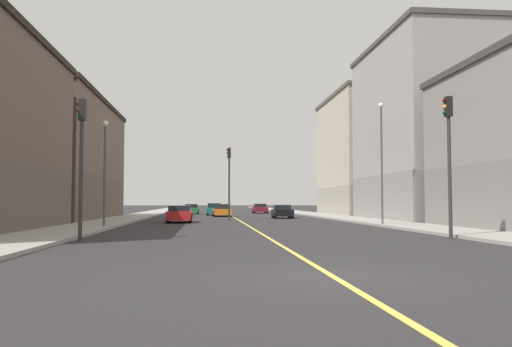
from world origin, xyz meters
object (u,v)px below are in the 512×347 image
Objects in this scene: building_left_far at (376,155)px; building_right_midblock at (42,159)px; car_teal at (214,209)px; car_red at (179,214)px; car_orange at (221,211)px; traffic_light_right_near at (81,149)px; street_lamp_left_near at (382,151)px; car_green at (191,209)px; car_maroon at (260,208)px; traffic_light_median_far at (229,174)px; car_black at (282,212)px; building_left_mid at (440,130)px; traffic_light_left_near at (449,147)px; street_lamp_right_near at (105,161)px.

building_left_far reaches higher than building_right_midblock.
car_red is (-3.01, -21.81, -0.04)m from car_teal.
building_right_midblock is at bearing -154.03° from car_orange.
street_lamp_left_near is (17.00, 11.84, 1.20)m from traffic_light_right_near.
car_red is 27.56m from car_green.
car_maroon is at bearing 19.40° from car_green.
traffic_light_median_far is 7.88m from car_black.
car_orange is (-18.95, 12.65, -7.28)m from building_left_mid.
traffic_light_left_near is at bearing -69.64° from traffic_light_median_far.
building_right_midblock is at bearing -122.83° from car_green.
traffic_light_left_near reaches higher than car_red.
traffic_light_median_far reaches higher than car_black.
street_lamp_right_near is at bearing -156.55° from building_left_mid.
building_right_midblock is 3.35× the size of street_lamp_right_near.
building_left_far is at bearing 39.38° from traffic_light_median_far.
street_lamp_right_near is at bearing -96.56° from car_green.
traffic_light_median_far is 23.14m from car_green.
street_lamp_right_near is 1.42× the size of car_maroon.
building_right_midblock is 4.62× the size of car_orange.
street_lamp_left_near is at bearing -107.84° from building_left_far.
car_maroon is (-4.45, 37.75, -4.38)m from street_lamp_left_near.
building_left_mid reaches higher than car_green.
street_lamp_right_near is (-8.15, -13.68, -0.02)m from traffic_light_median_far.
traffic_light_right_near is 10.14m from street_lamp_right_near.
building_left_far is 0.77× the size of building_right_midblock.
building_left_mid is 28.17m from car_teal.
car_teal is (-10.90, 28.69, -4.34)m from street_lamp_left_near.
building_left_mid is 3.70× the size of car_red.
traffic_light_right_near is 0.92× the size of street_lamp_right_near.
car_black is at bearing -46.18° from car_orange.
street_lamp_left_near is at bearing -83.27° from car_maroon.
traffic_light_right_near reaches higher than car_orange.
traffic_light_right_near is at bearing -98.56° from car_teal.
car_orange is 1.12× the size of car_teal.
car_teal is at bearing 96.34° from car_orange.
car_teal is (-19.64, 18.86, -7.23)m from building_left_mid.
car_teal reaches higher than car_red.
building_left_mid is 29.38m from street_lamp_right_near.
traffic_light_left_near is 1.46× the size of car_red.
traffic_light_left_near reaches higher than car_maroon.
traffic_light_left_near reaches higher than car_green.
building_left_far is 46.87m from traffic_light_right_near.
street_lamp_right_near reaches higher than car_maroon.
building_left_mid is 2.51× the size of traffic_light_median_far.
car_red reaches higher than car_black.
car_teal is at bearing 117.91° from car_black.
car_teal is 6.46m from car_green.
street_lamp_right_near is at bearing 149.27° from traffic_light_left_near.
street_lamp_right_near is (-26.73, -11.59, -3.82)m from building_left_mid.
car_maroon is (-13.20, 27.91, -7.27)m from building_left_mid.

